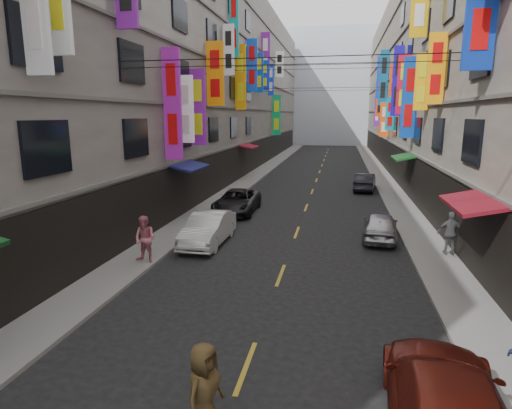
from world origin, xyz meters
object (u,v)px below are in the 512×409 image
at_px(pedestrian_lfar, 145,239).
at_px(car_right_near, 447,406).
at_px(car_right_mid, 380,226).
at_px(pedestrian_crossing, 204,392).
at_px(car_right_far, 365,182).
at_px(car_left_far, 237,201).
at_px(car_left_mid, 208,229).
at_px(pedestrian_rfar, 451,233).
at_px(scooter_far_right, 380,232).

bearing_deg(pedestrian_lfar, car_right_near, -28.85).
height_order(car_right_mid, pedestrian_crossing, pedestrian_crossing).
bearing_deg(pedestrian_crossing, car_right_far, 9.08).
distance_m(car_right_mid, pedestrian_lfar, 10.82).
xyz_separation_m(car_left_far, car_right_mid, (8.00, -4.26, -0.04)).
xyz_separation_m(car_left_mid, pedestrian_rfar, (10.39, 0.14, 0.30)).
relative_size(car_right_near, pedestrian_rfar, 2.86).
height_order(scooter_far_right, car_left_far, car_left_far).
bearing_deg(pedestrian_crossing, car_left_mid, 34.86).
xyz_separation_m(car_left_far, car_right_near, (8.00, -17.39, 0.06)).
relative_size(car_left_mid, pedestrian_rfar, 2.43).
xyz_separation_m(car_right_mid, pedestrian_crossing, (-4.27, -13.80, 0.27)).
relative_size(car_right_far, pedestrian_rfar, 2.29).
bearing_deg(pedestrian_rfar, car_left_far, -28.13).
bearing_deg(car_right_mid, car_left_far, -22.38).
distance_m(car_right_mid, pedestrian_crossing, 14.45).
xyz_separation_m(scooter_far_right, car_right_near, (0.02, -12.78, 0.31)).
distance_m(scooter_far_right, pedestrian_rfar, 3.21).
distance_m(scooter_far_right, car_right_mid, 0.41).
xyz_separation_m(car_right_near, pedestrian_rfar, (2.60, 11.02, 0.28)).
bearing_deg(pedestrian_rfar, car_right_far, -77.82).
height_order(car_left_far, car_right_far, car_left_far).
xyz_separation_m(car_right_mid, pedestrian_rfar, (2.60, -2.11, 0.37)).
bearing_deg(car_left_far, car_right_far, 48.74).
relative_size(car_right_near, car_right_far, 1.25).
distance_m(car_right_near, pedestrian_lfar, 12.21).
bearing_deg(car_left_far, car_right_near, -66.37).
height_order(car_left_far, car_right_near, car_right_near).
xyz_separation_m(car_left_far, pedestrian_rfar, (10.60, -6.37, 0.34)).
distance_m(pedestrian_lfar, pedestrian_crossing, 9.90).
height_order(scooter_far_right, car_right_far, car_right_far).
bearing_deg(pedestrian_rfar, pedestrian_crossing, 62.44).
xyz_separation_m(car_left_mid, car_right_mid, (7.79, 2.24, -0.07)).
bearing_deg(car_left_mid, car_right_mid, 16.79).
bearing_deg(pedestrian_crossing, pedestrian_rfar, -12.54).
bearing_deg(car_right_far, car_right_mid, 96.71).
distance_m(scooter_far_right, pedestrian_crossing, 14.11).
bearing_deg(car_left_far, pedestrian_crossing, -79.39).
distance_m(car_right_near, car_right_mid, 13.13).
relative_size(car_right_mid, pedestrian_crossing, 2.08).
bearing_deg(car_right_far, car_right_near, 96.71).
xyz_separation_m(car_left_mid, car_left_far, (-0.21, 6.50, -0.04)).
relative_size(car_left_far, car_right_mid, 1.29).
bearing_deg(car_left_mid, pedestrian_lfar, -116.69).
height_order(car_right_mid, pedestrian_rfar, pedestrian_rfar).
height_order(scooter_far_right, pedestrian_lfar, pedestrian_lfar).
xyz_separation_m(car_left_far, pedestrian_lfar, (-1.40, -9.60, 0.35)).
height_order(car_right_near, car_right_far, car_right_near).
distance_m(scooter_far_right, car_left_far, 9.22).
bearing_deg(car_left_mid, car_left_far, 92.55).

